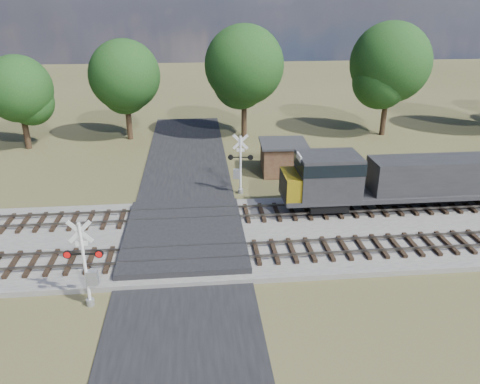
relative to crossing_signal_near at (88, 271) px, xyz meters
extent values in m
plane|color=#4A4A27|center=(4.26, 5.45, -1.86)|extent=(160.00, 160.00, 0.00)
cube|color=gray|center=(14.26, 5.95, -1.71)|extent=(140.00, 10.00, 0.30)
cube|color=black|center=(4.26, 5.45, -1.82)|extent=(7.00, 60.00, 0.08)
cube|color=#262628|center=(4.26, 5.95, -1.54)|extent=(7.00, 9.00, 0.62)
cube|color=black|center=(6.26, 3.45, -1.47)|extent=(44.00, 2.60, 0.18)
cube|color=#59534C|center=(14.26, 2.73, -1.30)|extent=(140.00, 0.08, 0.15)
cube|color=#59534C|center=(14.26, 4.17, -1.30)|extent=(140.00, 0.08, 0.15)
cube|color=black|center=(6.26, 8.45, -1.47)|extent=(44.00, 2.60, 0.18)
cube|color=#59534C|center=(14.26, 7.73, -1.30)|extent=(140.00, 0.08, 0.15)
cube|color=#59534C|center=(14.26, 9.17, -1.30)|extent=(140.00, 0.08, 0.15)
cylinder|color=silver|center=(-0.09, 0.01, 0.31)|extent=(0.15, 0.15, 4.33)
cylinder|color=gray|center=(-0.09, 0.01, -1.70)|extent=(0.39, 0.39, 0.33)
cube|color=silver|center=(-0.09, 0.01, 2.04)|extent=(1.13, 0.11, 1.13)
cube|color=silver|center=(-0.09, 0.01, 2.04)|extent=(1.13, 0.11, 1.13)
cube|color=silver|center=(-0.09, 0.01, 1.45)|extent=(0.54, 0.07, 0.24)
cube|color=black|center=(-0.09, 0.01, 0.90)|extent=(1.73, 0.17, 0.07)
cylinder|color=red|center=(-0.79, 0.05, 0.90)|extent=(0.40, 0.13, 0.39)
cylinder|color=red|center=(0.61, -0.04, 0.90)|extent=(0.40, 0.13, 0.39)
cube|color=gray|center=(0.18, -0.01, -0.34)|extent=(0.51, 0.35, 0.70)
cylinder|color=silver|center=(8.28, 12.74, 0.33)|extent=(0.15, 0.15, 4.38)
cylinder|color=gray|center=(8.28, 12.74, -1.69)|extent=(0.39, 0.39, 0.33)
cube|color=silver|center=(8.28, 12.74, 2.08)|extent=(1.14, 0.20, 1.15)
cube|color=silver|center=(8.28, 12.74, 2.08)|extent=(1.14, 0.20, 1.15)
cube|color=silver|center=(8.28, 12.74, 1.48)|extent=(0.55, 0.11, 0.24)
cube|color=black|center=(8.28, 12.74, 0.93)|extent=(1.74, 0.30, 0.07)
cylinder|color=red|center=(8.99, 12.65, 0.93)|extent=(0.41, 0.16, 0.39)
cylinder|color=red|center=(7.58, 12.84, 0.93)|extent=(0.41, 0.16, 0.39)
cube|color=gray|center=(8.01, 12.78, -0.33)|extent=(0.53, 0.39, 0.71)
cube|color=#43271C|center=(12.18, 16.83, -0.66)|extent=(3.59, 3.59, 2.39)
cube|color=#2C2C2E|center=(12.18, 16.83, 0.62)|extent=(3.94, 3.94, 0.17)
cylinder|color=black|center=(-10.72, 25.55, 0.31)|extent=(0.56, 0.56, 4.34)
sphere|color=#133C16|center=(-10.72, 25.55, 3.79)|extent=(6.08, 6.08, 6.08)
cylinder|color=black|center=(-1.47, 27.89, 0.59)|extent=(0.56, 0.56, 4.89)
sphere|color=#133C16|center=(-1.47, 27.89, 4.50)|extent=(6.85, 6.85, 6.85)
cylinder|color=black|center=(10.12, 27.61, 0.91)|extent=(0.56, 0.56, 5.54)
sphere|color=#133C16|center=(10.12, 27.61, 5.34)|extent=(7.75, 7.75, 7.75)
cylinder|color=black|center=(24.54, 26.88, 0.97)|extent=(0.56, 0.56, 5.65)
sphere|color=#133C16|center=(24.54, 26.88, 5.49)|extent=(7.91, 7.91, 7.91)
camera|label=1|loc=(5.15, -18.85, 11.65)|focal=35.00mm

